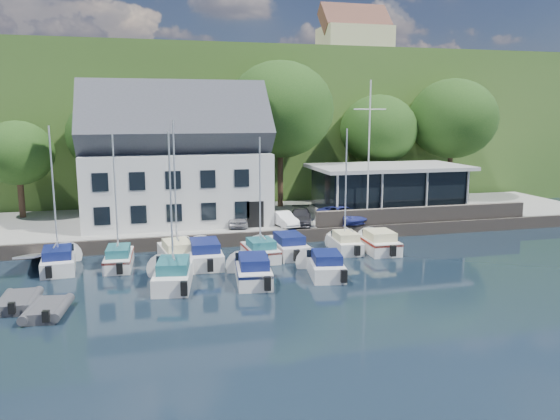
# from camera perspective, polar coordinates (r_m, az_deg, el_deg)

# --- Properties ---
(ground) EXTENTS (180.00, 180.00, 0.00)m
(ground) POSITION_cam_1_polar(r_m,az_deg,el_deg) (30.35, 5.12, -8.30)
(ground) COLOR black
(ground) RESTS_ON ground
(quay) EXTENTS (60.00, 13.00, 1.00)m
(quay) POSITION_cam_1_polar(r_m,az_deg,el_deg) (46.54, -2.04, -1.10)
(quay) COLOR gray
(quay) RESTS_ON ground
(quay_face) EXTENTS (60.00, 0.30, 1.00)m
(quay_face) POSITION_cam_1_polar(r_m,az_deg,el_deg) (40.36, -0.07, -2.85)
(quay_face) COLOR #5A5048
(quay_face) RESTS_ON ground
(hillside) EXTENTS (160.00, 75.00, 16.00)m
(hillside) POSITION_cam_1_polar(r_m,az_deg,el_deg) (89.64, -8.23, 9.06)
(hillside) COLOR #30521E
(hillside) RESTS_ON ground
(field_patch) EXTENTS (50.00, 30.00, 0.30)m
(field_patch) POSITION_cam_1_polar(r_m,az_deg,el_deg) (98.92, -4.13, 13.96)
(field_patch) COLOR olive
(field_patch) RESTS_ON hillside
(farmhouse) EXTENTS (10.40, 7.00, 8.20)m
(farmhouse) POSITION_cam_1_polar(r_m,az_deg,el_deg) (85.86, 7.78, 17.12)
(farmhouse) COLOR #C3B793
(farmhouse) RESTS_ON hillside
(harbor_building) EXTENTS (14.40, 8.20, 8.70)m
(harbor_building) POSITION_cam_1_polar(r_m,az_deg,el_deg) (43.89, -10.79, 4.45)
(harbor_building) COLOR silver
(harbor_building) RESTS_ON quay
(club_pavilion) EXTENTS (13.20, 7.20, 4.10)m
(club_pavilion) POSITION_cam_1_polar(r_m,az_deg,el_deg) (48.26, 11.21, 2.19)
(club_pavilion) COLOR black
(club_pavilion) RESTS_ON quay
(seawall) EXTENTS (18.00, 0.50, 1.20)m
(seawall) POSITION_cam_1_polar(r_m,az_deg,el_deg) (44.91, 14.81, -0.42)
(seawall) COLOR #5A5048
(seawall) RESTS_ON quay
(gangway) EXTENTS (1.20, 6.00, 1.40)m
(gangway) POSITION_cam_1_polar(r_m,az_deg,el_deg) (37.97, -24.27, -5.38)
(gangway) COLOR silver
(gangway) RESTS_ON ground
(car_silver) EXTENTS (2.08, 3.87, 1.25)m
(car_silver) POSITION_cam_1_polar(r_m,az_deg,el_deg) (41.96, -4.43, -0.80)
(car_silver) COLOR #ABABAF
(car_silver) RESTS_ON quay
(car_white) EXTENTS (1.85, 3.58, 1.12)m
(car_white) POSITION_cam_1_polar(r_m,az_deg,el_deg) (41.76, 0.33, -0.91)
(car_white) COLOR white
(car_white) RESTS_ON quay
(car_dgrey) EXTENTS (2.77, 4.38, 1.18)m
(car_dgrey) POSITION_cam_1_polar(r_m,az_deg,el_deg) (42.52, 2.15, -0.68)
(car_dgrey) COLOR #2A292E
(car_dgrey) RESTS_ON quay
(car_blue) EXTENTS (2.82, 4.26, 1.36)m
(car_blue) POSITION_cam_1_polar(r_m,az_deg,el_deg) (43.40, 6.49, -0.40)
(car_blue) COLOR #2F3890
(car_blue) RESTS_ON quay
(flagpole) EXTENTS (2.65, 0.20, 11.03)m
(flagpole) POSITION_cam_1_polar(r_m,az_deg,el_deg) (43.24, 9.26, 5.96)
(flagpole) COLOR silver
(flagpole) RESTS_ON quay
(tree_0) EXTENTS (5.82, 5.82, 7.96)m
(tree_0) POSITION_cam_1_polar(r_m,az_deg,el_deg) (49.54, -25.61, 3.83)
(tree_0) COLOR #153710
(tree_0) RESTS_ON quay
(tree_1) EXTENTS (7.26, 7.26, 9.92)m
(tree_1) POSITION_cam_1_polar(r_m,az_deg,el_deg) (49.59, -17.30, 5.52)
(tree_1) COLOR #153710
(tree_1) RESTS_ON quay
(tree_2) EXTENTS (7.73, 7.73, 10.57)m
(tree_2) POSITION_cam_1_polar(r_m,az_deg,el_deg) (49.62, -5.29, 6.31)
(tree_2) COLOR #153710
(tree_2) RESTS_ON quay
(tree_3) EXTENTS (9.64, 9.64, 13.18)m
(tree_3) POSITION_cam_1_polar(r_m,az_deg,el_deg) (49.94, 0.03, 7.88)
(tree_3) COLOR #153710
(tree_3) RESTS_ON quay
(tree_4) EXTENTS (7.53, 7.53, 10.30)m
(tree_4) POSITION_cam_1_polar(r_m,az_deg,el_deg) (54.68, 10.21, 6.41)
(tree_4) COLOR #153710
(tree_4) RESTS_ON quay
(tree_5) EXTENTS (8.70, 8.70, 11.89)m
(tree_5) POSITION_cam_1_polar(r_m,az_deg,el_deg) (57.34, 17.48, 7.06)
(tree_5) COLOR #153710
(tree_5) RESTS_ON quay
(boat_r1_0) EXTENTS (2.67, 6.43, 8.73)m
(boat_r1_0) POSITION_cam_1_polar(r_m,az_deg,el_deg) (35.75, -22.54, 0.98)
(boat_r1_0) COLOR silver
(boat_r1_0) RESTS_ON ground
(boat_r1_1) EXTENTS (2.05, 5.90, 8.28)m
(boat_r1_1) POSITION_cam_1_polar(r_m,az_deg,el_deg) (35.13, -16.78, 0.81)
(boat_r1_1) COLOR silver
(boat_r1_1) RESTS_ON ground
(boat_r1_2) EXTENTS (2.91, 6.56, 8.78)m
(boat_r1_2) POSITION_cam_1_polar(r_m,az_deg,el_deg) (35.42, -10.88, 1.54)
(boat_r1_2) COLOR silver
(boat_r1_2) RESTS_ON ground
(boat_r1_3) EXTENTS (2.39, 6.79, 1.57)m
(boat_r1_3) POSITION_cam_1_polar(r_m,az_deg,el_deg) (35.43, -7.91, -4.33)
(boat_r1_3) COLOR silver
(boat_r1_3) RESTS_ON ground
(boat_r1_4) EXTENTS (2.35, 5.24, 8.44)m
(boat_r1_4) POSITION_cam_1_polar(r_m,az_deg,el_deg) (35.46, -2.11, 1.45)
(boat_r1_4) COLOR silver
(boat_r1_4) RESTS_ON ground
(boat_r1_5) EXTENTS (2.30, 6.37, 1.51)m
(boat_r1_5) POSITION_cam_1_polar(r_m,az_deg,el_deg) (37.25, 0.84, -3.55)
(boat_r1_5) COLOR silver
(boat_r1_5) RESTS_ON ground
(boat_r1_6) EXTENTS (2.11, 5.46, 8.54)m
(boat_r1_6) POSITION_cam_1_polar(r_m,az_deg,el_deg) (37.85, 6.88, 2.01)
(boat_r1_6) COLOR silver
(boat_r1_6) RESTS_ON ground
(boat_r1_7) EXTENTS (2.44, 5.71, 1.51)m
(boat_r1_7) POSITION_cam_1_polar(r_m,az_deg,el_deg) (38.73, 10.23, -3.18)
(boat_r1_7) COLOR silver
(boat_r1_7) RESTS_ON ground
(boat_r2_1) EXTENTS (3.13, 6.81, 9.54)m
(boat_r2_1) POSITION_cam_1_polar(r_m,az_deg,el_deg) (30.43, -11.34, 0.85)
(boat_r2_1) COLOR silver
(boat_r2_1) RESTS_ON ground
(boat_r2_2) EXTENTS (2.81, 6.71, 1.55)m
(boat_r2_2) POSITION_cam_1_polar(r_m,az_deg,el_deg) (31.58, -2.86, -6.06)
(boat_r2_2) COLOR silver
(boat_r2_2) RESTS_ON ground
(boat_r2_3) EXTENTS (2.94, 5.97, 1.47)m
(boat_r2_3) POSITION_cam_1_polar(r_m,az_deg,el_deg) (32.73, 4.75, -5.57)
(boat_r2_3) COLOR silver
(boat_r2_3) RESTS_ON ground
(dinghy_0) EXTENTS (1.98, 3.27, 0.76)m
(dinghy_0) POSITION_cam_1_polar(r_m,az_deg,el_deg) (30.51, -25.67, -8.45)
(dinghy_0) COLOR #37383C
(dinghy_0) RESTS_ON ground
(dinghy_1) EXTENTS (2.25, 3.37, 0.74)m
(dinghy_1) POSITION_cam_1_polar(r_m,az_deg,el_deg) (28.79, -23.14, -9.37)
(dinghy_1) COLOR #37383C
(dinghy_1) RESTS_ON ground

